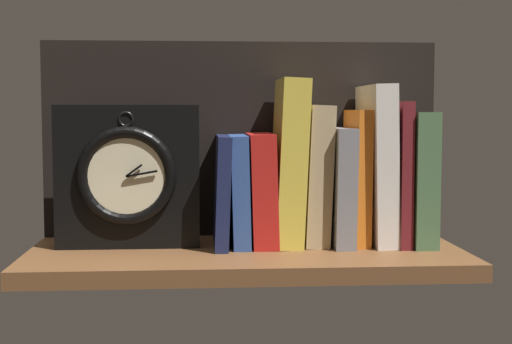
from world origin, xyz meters
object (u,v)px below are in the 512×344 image
at_px(book_blue_modern, 239,190).
at_px(book_gray_chess, 338,186).
at_px(book_orange_pandolfini, 357,177).
at_px(book_green_romantic, 413,177).
at_px(book_white_catcher, 377,164).
at_px(framed_clock, 128,176).
at_px(book_maroon_dawkins, 395,172).
at_px(book_yellow_seinlanguage, 289,162).
at_px(book_red_requiem, 262,189).
at_px(book_tan_shortstories, 316,175).
at_px(book_navy_bierce, 222,190).

height_order(book_blue_modern, book_gray_chess, book_gray_chess).
xyz_separation_m(book_gray_chess, book_orange_pandolfini, (0.03, 0.00, 0.01)).
xyz_separation_m(book_blue_modern, book_green_romantic, (0.28, 0.00, 0.02)).
relative_size(book_white_catcher, framed_clock, 1.14).
bearing_deg(book_maroon_dawkins, book_orange_pandolfini, 180.00).
bearing_deg(book_gray_chess, framed_clock, -177.76).
relative_size(book_blue_modern, book_yellow_seinlanguage, 0.66).
height_order(book_maroon_dawkins, framed_clock, book_maroon_dawkins).
relative_size(book_yellow_seinlanguage, book_green_romantic, 1.25).
bearing_deg(book_green_romantic, book_red_requiem, 180.00).
distance_m(book_blue_modern, book_yellow_seinlanguage, 0.09).
xyz_separation_m(book_gray_chess, book_green_romantic, (0.12, 0.00, 0.01)).
height_order(book_tan_shortstories, book_gray_chess, book_tan_shortstories).
bearing_deg(book_yellow_seinlanguage, book_orange_pandolfini, 0.00).
distance_m(book_blue_modern, book_green_romantic, 0.28).
height_order(book_yellow_seinlanguage, framed_clock, book_yellow_seinlanguage).
height_order(book_gray_chess, book_maroon_dawkins, book_maroon_dawkins).
xyz_separation_m(book_navy_bierce, book_maroon_dawkins, (0.28, 0.00, 0.03)).
distance_m(book_red_requiem, book_white_catcher, 0.19).
bearing_deg(book_gray_chess, book_yellow_seinlanguage, 180.00).
distance_m(book_blue_modern, framed_clock, 0.17).
relative_size(book_blue_modern, book_orange_pandolfini, 0.81).
xyz_separation_m(book_navy_bierce, book_white_catcher, (0.25, 0.00, 0.04)).
xyz_separation_m(book_blue_modern, book_gray_chess, (0.16, 0.00, 0.01)).
relative_size(book_white_catcher, book_maroon_dawkins, 1.12).
height_order(book_navy_bierce, framed_clock, framed_clock).
relative_size(book_tan_shortstories, book_orange_pandolfini, 1.03).
height_order(book_tan_shortstories, book_orange_pandolfini, book_tan_shortstories).
relative_size(book_yellow_seinlanguage, book_maroon_dawkins, 1.16).
distance_m(book_navy_bierce, book_yellow_seinlanguage, 0.11).
bearing_deg(book_green_romantic, book_maroon_dawkins, -180.00).
bearing_deg(book_navy_bierce, book_yellow_seinlanguage, 0.00).
distance_m(book_tan_shortstories, framed_clock, 0.29).
distance_m(book_blue_modern, book_maroon_dawkins, 0.25).
relative_size(book_blue_modern, book_gray_chess, 0.94).
xyz_separation_m(book_gray_chess, book_white_catcher, (0.06, 0.00, 0.03)).
distance_m(book_yellow_seinlanguage, framed_clock, 0.25).
bearing_deg(book_maroon_dawkins, book_green_romantic, 0.00).
xyz_separation_m(book_red_requiem, book_white_catcher, (0.18, 0.00, 0.04)).
relative_size(book_navy_bierce, book_green_romantic, 0.82).
relative_size(book_navy_bierce, book_yellow_seinlanguage, 0.66).
distance_m(book_tan_shortstories, book_green_romantic, 0.16).
bearing_deg(framed_clock, book_navy_bierce, 5.09).
height_order(book_orange_pandolfini, book_green_romantic, book_orange_pandolfini).
height_order(book_navy_bierce, book_blue_modern, same).
bearing_deg(book_maroon_dawkins, book_red_requiem, 180.00).
height_order(book_gray_chess, framed_clock, framed_clock).
distance_m(book_blue_modern, book_white_catcher, 0.22).
height_order(book_yellow_seinlanguage, book_white_catcher, book_yellow_seinlanguage).
distance_m(book_navy_bierce, book_orange_pandolfini, 0.22).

